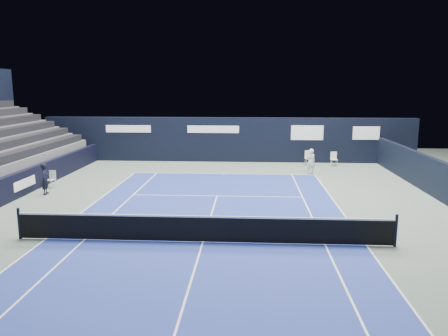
# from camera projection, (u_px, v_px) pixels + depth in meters

# --- Properties ---
(ground) EXTENTS (48.00, 48.00, 0.00)m
(ground) POSITION_uv_depth(u_px,v_px,m) (208.00, 224.00, 16.81)
(ground) COLOR #55655A
(ground) RESTS_ON ground
(court_surface) EXTENTS (10.97, 23.77, 0.01)m
(court_surface) POSITION_uv_depth(u_px,v_px,m) (203.00, 242.00, 14.85)
(court_surface) COLOR navy
(court_surface) RESTS_ON ground
(enclosure_wall_right) EXTENTS (0.30, 22.00, 1.80)m
(enclosure_wall_right) POSITION_uv_depth(u_px,v_px,m) (445.00, 183.00, 19.96)
(enclosure_wall_right) COLOR black
(enclosure_wall_right) RESTS_ON ground
(folding_chair_back_a) EXTENTS (0.51, 0.50, 1.00)m
(folding_chair_back_a) POSITION_uv_depth(u_px,v_px,m) (308.00, 157.00, 29.36)
(folding_chair_back_a) COLOR silver
(folding_chair_back_a) RESTS_ON ground
(folding_chair_back_b) EXTENTS (0.43, 0.42, 0.94)m
(folding_chair_back_b) POSITION_uv_depth(u_px,v_px,m) (334.00, 158.00, 29.18)
(folding_chair_back_b) COLOR silver
(folding_chair_back_b) RESTS_ON ground
(line_judge_chair) EXTENTS (0.47, 0.46, 0.89)m
(line_judge_chair) POSITION_uv_depth(u_px,v_px,m) (52.00, 178.00, 22.92)
(line_judge_chair) COLOR silver
(line_judge_chair) RESTS_ON ground
(line_judge) EXTENTS (0.46, 0.61, 1.54)m
(line_judge) POSITION_uv_depth(u_px,v_px,m) (45.00, 179.00, 21.39)
(line_judge) COLOR black
(line_judge) RESTS_ON ground
(court_markings) EXTENTS (11.03, 23.83, 0.00)m
(court_markings) POSITION_uv_depth(u_px,v_px,m) (203.00, 242.00, 14.84)
(court_markings) COLOR white
(court_markings) RESTS_ON court_surface
(tennis_net) EXTENTS (12.90, 0.10, 1.10)m
(tennis_net) POSITION_uv_depth(u_px,v_px,m) (203.00, 228.00, 14.75)
(tennis_net) COLOR black
(tennis_net) RESTS_ON ground
(back_sponsor_wall) EXTENTS (26.00, 0.63, 3.10)m
(back_sponsor_wall) POSITION_uv_depth(u_px,v_px,m) (228.00, 140.00, 30.75)
(back_sponsor_wall) COLOR black
(back_sponsor_wall) RESTS_ON ground
(side_barrier_left) EXTENTS (0.33, 22.00, 1.20)m
(side_barrier_left) POSITION_uv_depth(u_px,v_px,m) (21.00, 183.00, 21.15)
(side_barrier_left) COLOR black
(side_barrier_left) RESTS_ON ground
(tennis_player) EXTENTS (0.64, 0.86, 1.54)m
(tennis_player) POSITION_uv_depth(u_px,v_px,m) (311.00, 161.00, 26.41)
(tennis_player) COLOR white
(tennis_player) RESTS_ON ground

